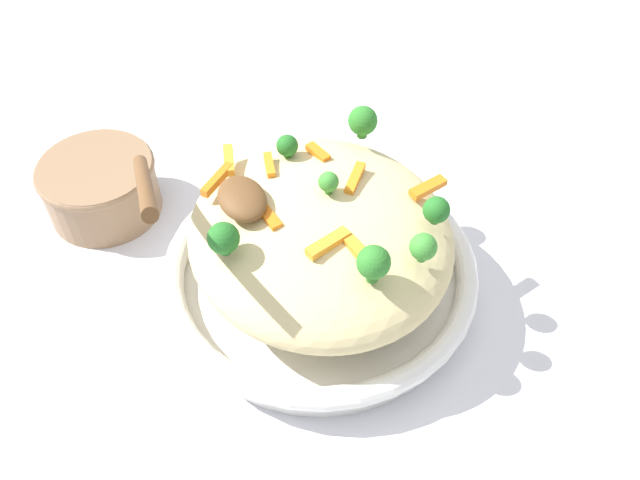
{
  "coord_description": "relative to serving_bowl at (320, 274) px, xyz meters",
  "views": [
    {
      "loc": [
        -0.37,
        0.16,
        0.52
      ],
      "look_at": [
        0.0,
        0.0,
        0.07
      ],
      "focal_mm": 37.37,
      "sensor_mm": 36.0,
      "label": 1
    }
  ],
  "objects": [
    {
      "name": "carrot_piece_6",
      "position": [
        -0.06,
        -0.01,
        0.1
      ],
      "size": [
        0.03,
        0.01,
        0.01
      ],
      "primitive_type": "cube",
      "rotation": [
        0.0,
        0.0,
        3.3
      ],
      "color": "orange",
      "rests_on": "pasta_mound"
    },
    {
      "name": "companion_bowl",
      "position": [
        0.2,
        0.17,
        0.01
      ],
      "size": [
        0.12,
        0.12,
        0.06
      ],
      "color": "#8C6B4C",
      "rests_on": "ground_plane"
    },
    {
      "name": "broccoli_floret_4",
      "position": [
        0.07,
        -0.0,
        0.1
      ],
      "size": [
        0.02,
        0.02,
        0.02
      ],
      "color": "#205B1C",
      "rests_on": "pasta_mound"
    },
    {
      "name": "broccoli_floret_6",
      "position": [
        0.01,
        -0.01,
        0.11
      ],
      "size": [
        0.02,
        0.02,
        0.02
      ],
      "color": "#377928",
      "rests_on": "pasta_mound"
    },
    {
      "name": "broccoli_floret_3",
      "position": [
        -0.09,
        -0.05,
        0.1
      ],
      "size": [
        0.02,
        0.02,
        0.03
      ],
      "color": "#377928",
      "rests_on": "pasta_mound"
    },
    {
      "name": "pasta_mound",
      "position": [
        0.0,
        0.0,
        0.06
      ],
      "size": [
        0.25,
        0.23,
        0.08
      ],
      "primitive_type": "ellipsoid",
      "color": "#DBC689",
      "rests_on": "serving_bowl"
    },
    {
      "name": "serving_spoon",
      "position": [
        0.03,
        0.09,
        0.12
      ],
      "size": [
        0.15,
        0.11,
        0.09
      ],
      "color": "brown",
      "rests_on": "pasta_mound"
    },
    {
      "name": "broccoli_floret_2",
      "position": [
        -0.05,
        -0.08,
        0.1
      ],
      "size": [
        0.02,
        0.02,
        0.03
      ],
      "color": "#205B1C",
      "rests_on": "pasta_mound"
    },
    {
      "name": "carrot_piece_8",
      "position": [
        -0.05,
        0.01,
        0.1
      ],
      "size": [
        0.02,
        0.04,
        0.01
      ],
      "primitive_type": "cube",
      "rotation": [
        0.0,
        0.0,
        4.97
      ],
      "color": "orange",
      "rests_on": "pasta_mound"
    },
    {
      "name": "broccoli_floret_1",
      "position": [
        -0.01,
        0.09,
        0.11
      ],
      "size": [
        0.03,
        0.03,
        0.03
      ],
      "color": "#205B1C",
      "rests_on": "pasta_mound"
    },
    {
      "name": "carrot_piece_2",
      "position": [
        0.01,
        0.05,
        0.1
      ],
      "size": [
        0.04,
        0.01,
        0.01
      ],
      "primitive_type": "cube",
      "rotation": [
        0.0,
        0.0,
        3.27
      ],
      "color": "orange",
      "rests_on": "pasta_mound"
    },
    {
      "name": "carrot_piece_7",
      "position": [
        -0.02,
        -0.1,
        0.09
      ],
      "size": [
        0.02,
        0.04,
        0.01
      ],
      "primitive_type": "cube",
      "rotation": [
        0.0,
        0.0,
        4.9
      ],
      "color": "orange",
      "rests_on": "pasta_mound"
    },
    {
      "name": "broccoli_floret_5",
      "position": [
        0.07,
        -0.08,
        0.11
      ],
      "size": [
        0.03,
        0.03,
        0.03
      ],
      "color": "#296820",
      "rests_on": "pasta_mound"
    },
    {
      "name": "carrot_piece_1",
      "position": [
        0.07,
        0.07,
        0.09
      ],
      "size": [
        0.03,
        0.04,
        0.01
      ],
      "primitive_type": "cube",
      "rotation": [
        0.0,
        0.0,
        2.25
      ],
      "color": "orange",
      "rests_on": "pasta_mound"
    },
    {
      "name": "ground_plane",
      "position": [
        0.0,
        0.0,
        -0.02
      ],
      "size": [
        2.4,
        2.4,
        0.0
      ],
      "primitive_type": "plane",
      "color": "silver"
    },
    {
      "name": "carrot_piece_3",
      "position": [
        0.06,
        0.02,
        0.09
      ],
      "size": [
        0.03,
        0.01,
        0.01
      ],
      "primitive_type": "cube",
      "rotation": [
        0.0,
        0.0,
        6.04
      ],
      "color": "orange",
      "rests_on": "pasta_mound"
    },
    {
      "name": "broccoli_floret_0",
      "position": [
        -0.09,
        -0.01,
        0.11
      ],
      "size": [
        0.03,
        0.03,
        0.03
      ],
      "color": "#296820",
      "rests_on": "pasta_mound"
    },
    {
      "name": "carrot_piece_0",
      "position": [
        0.01,
        -0.04,
        0.1
      ],
      "size": [
        0.03,
        0.03,
        0.01
      ],
      "primitive_type": "cube",
      "rotation": [
        0.0,
        0.0,
        5.54
      ],
      "color": "orange",
      "rests_on": "pasta_mound"
    },
    {
      "name": "carrot_piece_4",
      "position": [
        0.09,
        0.05,
        0.09
      ],
      "size": [
        0.04,
        0.02,
        0.01
      ],
      "primitive_type": "cube",
      "rotation": [
        0.0,
        0.0,
        6.0
      ],
      "color": "orange",
      "rests_on": "pasta_mound"
    },
    {
      "name": "carrot_piece_5",
      "position": [
        0.06,
        -0.03,
        0.09
      ],
      "size": [
        0.03,
        0.02,
        0.01
      ],
      "primitive_type": "cube",
      "rotation": [
        0.0,
        0.0,
        3.4
      ],
      "color": "orange",
      "rests_on": "pasta_mound"
    },
    {
      "name": "serving_bowl",
      "position": [
        0.0,
        0.0,
        0.0
      ],
      "size": [
        0.3,
        0.3,
        0.05
      ],
      "color": "white",
      "rests_on": "ground_plane"
    }
  ]
}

